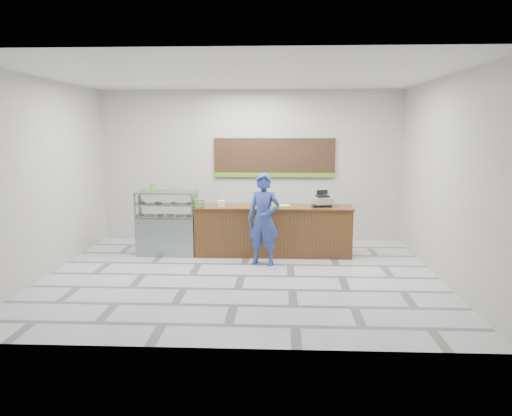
{
  "coord_description": "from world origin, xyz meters",
  "views": [
    {
      "loc": [
        0.66,
        -8.63,
        2.61
      ],
      "look_at": [
        0.22,
        0.9,
        1.09
      ],
      "focal_mm": 35.0,
      "sensor_mm": 36.0,
      "label": 1
    }
  ],
  "objects_px": {
    "display_case": "(167,222)",
    "cash_register": "(322,200)",
    "customer": "(264,219)",
    "sales_counter": "(273,230)",
    "serving_tray": "(282,206)"
  },
  "relations": [
    {
      "from": "cash_register",
      "to": "customer",
      "type": "xyz_separation_m",
      "value": [
        -1.18,
        -0.78,
        -0.27
      ]
    },
    {
      "from": "display_case",
      "to": "cash_register",
      "type": "bearing_deg",
      "value": 0.75
    },
    {
      "from": "serving_tray",
      "to": "cash_register",
      "type": "bearing_deg",
      "value": -0.93
    },
    {
      "from": "customer",
      "to": "sales_counter",
      "type": "bearing_deg",
      "value": 92.64
    },
    {
      "from": "sales_counter",
      "to": "display_case",
      "type": "bearing_deg",
      "value": -179.99
    },
    {
      "from": "serving_tray",
      "to": "customer",
      "type": "distance_m",
      "value": 0.83
    },
    {
      "from": "sales_counter",
      "to": "cash_register",
      "type": "bearing_deg",
      "value": 2.38
    },
    {
      "from": "cash_register",
      "to": "serving_tray",
      "type": "bearing_deg",
      "value": 164.29
    },
    {
      "from": "display_case",
      "to": "customer",
      "type": "relative_size",
      "value": 0.75
    },
    {
      "from": "sales_counter",
      "to": "cash_register",
      "type": "distance_m",
      "value": 1.19
    },
    {
      "from": "cash_register",
      "to": "customer",
      "type": "distance_m",
      "value": 1.44
    },
    {
      "from": "display_case",
      "to": "customer",
      "type": "bearing_deg",
      "value": -19.94
    },
    {
      "from": "display_case",
      "to": "serving_tray",
      "type": "height_order",
      "value": "display_case"
    },
    {
      "from": "sales_counter",
      "to": "cash_register",
      "type": "relative_size",
      "value": 6.86
    },
    {
      "from": "sales_counter",
      "to": "customer",
      "type": "xyz_separation_m",
      "value": [
        -0.18,
        -0.74,
        0.37
      ]
    }
  ]
}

